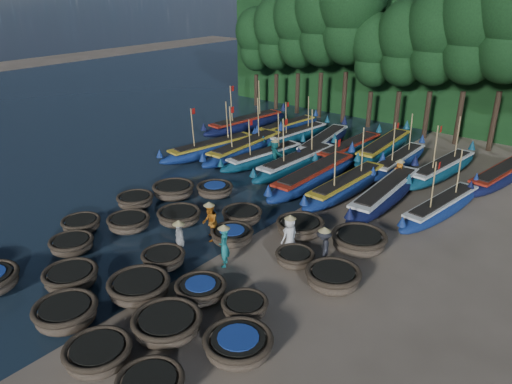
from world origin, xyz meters
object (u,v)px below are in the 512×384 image
Objects in this scene: fisherman_5 at (275,152)px; fisherman_2 at (210,221)px; coracle_8 at (167,324)px; fisherman_6 at (399,173)px; coracle_18 at (295,258)px; fisherman_3 at (324,247)px; coracle_21 at (215,190)px; long_boat_1 at (212,148)px; coracle_5 at (72,244)px; coracle_10 at (81,224)px; long_boat_14 at (384,148)px; coracle_15 at (135,201)px; coracle_17 at (232,235)px; coracle_22 at (242,215)px; long_boat_5 at (314,176)px; fisherman_4 at (180,239)px; long_boat_12 at (323,142)px; fisherman_1 at (224,244)px; coracle_2 at (66,313)px; long_boat_17 at (501,176)px; coracle_6 at (71,277)px; coracle_11 at (129,223)px; long_boat_7 at (385,194)px; coracle_9 at (238,345)px; coracle_16 at (179,216)px; long_boat_10 at (287,127)px; fisherman_0 at (290,234)px; coracle_23 at (300,227)px; coracle_24 at (359,241)px; coracle_14 at (245,307)px; coracle_19 at (333,278)px; long_boat_2 at (246,148)px; coracle_13 at (201,290)px; long_boat_8 at (441,207)px; coracle_20 at (174,190)px; long_boat_6 at (347,186)px; coracle_3 at (98,354)px; long_boat_15 at (399,161)px; long_boat_3 at (265,157)px; coracle_12 at (163,259)px.

fisherman_2 is at bearing 138.51° from fisherman_5.
fisherman_6 is (0.39, 16.90, 0.41)m from coracle_8.
fisherman_3 is (0.92, 0.69, 0.52)m from coracle_18.
long_boat_1 reaches higher than coracle_21.
coracle_5 is 1.10× the size of coracle_10.
fisherman_6 is at bearing -59.20° from long_boat_14.
coracle_15 is 0.83× the size of coracle_21.
coracle_22 is at bearing 118.09° from coracle_17.
long_boat_1 is 0.90× the size of long_boat_5.
coracle_21 reaches higher than coracle_5.
coracle_15 is at bearing -174.69° from fisherman_4.
coracle_15 is 0.23× the size of long_boat_12.
fisherman_1 is at bearing -9.36° from coracle_15.
long_boat_17 is at bearing 70.87° from coracle_2.
coracle_6 is 1.10× the size of coracle_11.
long_boat_7 is at bearing 32.64° from coracle_21.
coracle_9 is 9.71m from coracle_16.
coracle_17 is 0.28× the size of long_boat_10.
coracle_9 is 6.73m from fisherman_0.
coracle_21 is 1.18× the size of fisherman_2.
coracle_10 is 0.22× the size of long_boat_7.
coracle_2 is 10.70m from coracle_23.
fisherman_3 is (-0.53, -2.05, 0.40)m from coracle_24.
coracle_14 is 6.63m from coracle_24.
fisherman_3 is (8.37, -2.35, 0.50)m from coracle_21.
coracle_19 is (0.33, 5.11, 0.03)m from coracle_9.
coracle_23 is 0.29× the size of long_boat_2.
coracle_13 is 1.08× the size of fisherman_1.
long_boat_8 reaches higher than coracle_18.
coracle_21 is 0.29× the size of long_boat_1.
long_boat_7 is (7.61, 4.88, 0.21)m from coracle_21.
coracle_19 is at bearing 73.12° from fisherman_1.
coracle_17 is at bearing 178.28° from coracle_19.
coracle_23 is at bearing 141.39° from coracle_19.
long_boat_2 is (-7.14, 9.31, 0.19)m from coracle_17.
fisherman_0 is (8.84, 1.32, 0.51)m from coracle_15.
coracle_20 is 9.39m from long_boat_6.
coracle_22 is (5.27, 5.42, 0.03)m from coracle_10.
fisherman_6 is at bearing 79.50° from coracle_2.
coracle_16 is 0.83× the size of coracle_20.
coracle_3 is 13.12m from coracle_21.
long_boat_6 is (-0.63, 11.79, 0.19)m from coracle_13.
long_boat_17 is 4.66× the size of fisherman_6.
long_boat_8 is at bearing -49.27° from long_boat_15.
coracle_18 is 7.95m from long_boat_6.
long_boat_3 is at bearing -174.78° from long_boat_8.
fisherman_5 is at bearing -179.73° from fisherman_6.
fisherman_6 reaches higher than long_boat_7.
coracle_12 is 17.00m from long_boat_15.
long_boat_15 is at bearing 96.57° from coracle_18.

